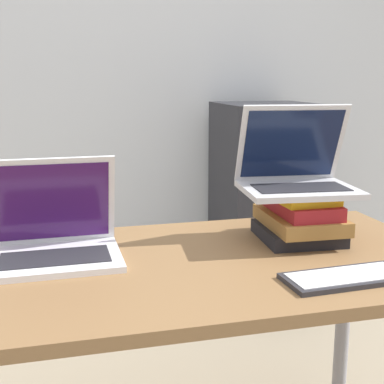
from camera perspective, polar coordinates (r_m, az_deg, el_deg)
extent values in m
cube|color=silver|center=(2.89, -8.18, 15.48)|extent=(8.00, 0.05, 2.70)
cube|color=brown|center=(1.38, 0.18, -7.91)|extent=(1.37, 0.72, 0.03)
cylinder|color=gray|center=(2.01, 15.81, -12.89)|extent=(0.05, 0.05, 0.69)
cube|color=silver|center=(1.41, -14.37, -6.91)|extent=(0.33, 0.26, 0.02)
cube|color=#232328|center=(1.39, -14.38, -6.75)|extent=(0.27, 0.13, 0.00)
cube|color=silver|center=(1.46, -14.69, -0.99)|extent=(0.33, 0.09, 0.24)
cube|color=#381451|center=(1.46, -14.68, -1.08)|extent=(0.30, 0.07, 0.21)
cube|color=black|center=(1.58, 11.21, -4.30)|extent=(0.23, 0.24, 0.04)
cube|color=olive|center=(1.57, 11.46, -2.92)|extent=(0.21, 0.29, 0.04)
cube|color=maroon|center=(1.56, 11.63, -1.53)|extent=(0.16, 0.25, 0.04)
cube|color=gold|center=(1.55, 11.37, -0.34)|extent=(0.16, 0.22, 0.03)
cube|color=silver|center=(1.52, 11.29, 0.25)|extent=(0.33, 0.27, 0.02)
cube|color=#232328|center=(1.51, 11.50, 0.48)|extent=(0.27, 0.15, 0.00)
cube|color=silver|center=(1.57, 10.55, 5.10)|extent=(0.32, 0.13, 0.23)
cube|color=#0F1938|center=(1.57, 10.60, 5.02)|extent=(0.29, 0.11, 0.20)
cube|color=#28282D|center=(1.30, 16.14, -8.78)|extent=(0.30, 0.14, 0.01)
cube|color=silver|center=(1.30, 16.15, -8.49)|extent=(0.28, 0.11, 0.00)
cube|color=#232328|center=(2.79, 7.71, -1.48)|extent=(0.46, 0.49, 1.05)
cube|color=#4C4C51|center=(2.60, 12.69, -1.45)|extent=(0.02, 0.02, 0.53)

